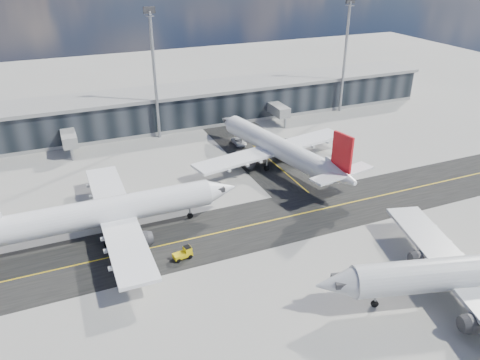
{
  "coord_description": "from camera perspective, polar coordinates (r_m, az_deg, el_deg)",
  "views": [
    {
      "loc": [
        -22.67,
        -54.01,
        39.91
      ],
      "look_at": [
        4.62,
        10.43,
        5.0
      ],
      "focal_mm": 35.0,
      "sensor_mm": 36.0,
      "label": 1
    }
  ],
  "objects": [
    {
      "name": "terminal_concourse",
      "position": [
        116.91,
        -10.74,
        8.2
      ],
      "size": [
        152.0,
        19.8,
        8.8
      ],
      "color": "black",
      "rests_on": "ground"
    },
    {
      "name": "airliner_af",
      "position": [
        73.5,
        -16.2,
        -3.78
      ],
      "size": [
        42.15,
        35.84,
        12.53
      ],
      "rotation": [
        0.0,
        0.0,
        -1.58
      ],
      "color": "white",
      "rests_on": "ground"
    },
    {
      "name": "airliner_redtail",
      "position": [
        93.73,
        4.69,
        3.94
      ],
      "size": [
        35.59,
        41.49,
        12.34
      ],
      "rotation": [
        0.0,
        0.0,
        0.19
      ],
      "color": "white",
      "rests_on": "ground"
    },
    {
      "name": "airliner_near",
      "position": [
        65.75,
        27.07,
        -9.91
      ],
      "size": [
        40.72,
        35.05,
        12.22
      ],
      "rotation": [
        0.0,
        0.0,
        1.31
      ],
      "color": "silver",
      "rests_on": "ground"
    },
    {
      "name": "ground",
      "position": [
        70.88,
        -0.15,
        -7.76
      ],
      "size": [
        300.0,
        300.0,
        0.0
      ],
      "primitive_type": "plane",
      "color": "gray",
      "rests_on": "ground"
    },
    {
      "name": "service_van",
      "position": [
        105.6,
        -0.12,
        4.7
      ],
      "size": [
        2.24,
        4.8,
        1.33
      ],
      "primitive_type": "imported",
      "rotation": [
        0.0,
        0.0,
        -0.01
      ],
      "color": "white",
      "rests_on": "ground"
    },
    {
      "name": "taxiway_lanes",
      "position": [
        80.57,
        -0.55,
        -3.17
      ],
      "size": [
        180.0,
        63.0,
        0.03
      ],
      "color": "black",
      "rests_on": "ground"
    },
    {
      "name": "floodlight_masts",
      "position": [
        107.29,
        -10.42,
        13.0
      ],
      "size": [
        102.5,
        0.7,
        28.9
      ],
      "color": "gray",
      "rests_on": "ground"
    },
    {
      "name": "baggage_tug",
      "position": [
        67.89,
        -6.83,
        -8.83
      ],
      "size": [
        2.88,
        1.76,
        1.69
      ],
      "rotation": [
        0.0,
        0.0,
        -1.42
      ],
      "color": "yellow",
      "rests_on": "ground"
    }
  ]
}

